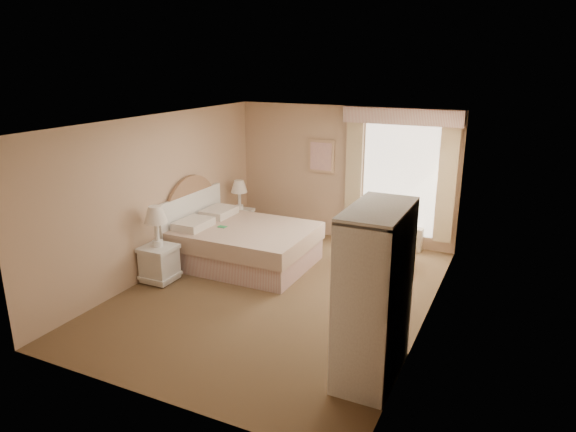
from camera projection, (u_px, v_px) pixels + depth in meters
The scene contains 9 objects.
room at pixel (278, 211), 7.18m from camera, with size 4.21×5.51×2.51m.
window at pixel (399, 175), 9.02m from camera, with size 2.05×0.22×2.51m.
framed_art at pixel (321, 156), 9.62m from camera, with size 0.52×0.04×0.62m.
bed at pixel (239, 242), 8.56m from camera, with size 2.18×1.71×1.52m.
nightstand_near at pixel (159, 254), 7.82m from camera, with size 0.49×0.49×1.19m.
nightstand_far at pixel (240, 215), 9.92m from camera, with size 0.45×0.45×1.08m.
round_table at pixel (365, 233), 8.74m from camera, with size 0.65×0.65×0.69m.
cafe_chair at pixel (404, 232), 8.58m from camera, with size 0.52×0.52×0.92m.
armoire at pixel (374, 308), 5.39m from camera, with size 0.57×1.13×1.89m.
Camera 1 is at (3.09, -6.16, 3.28)m, focal length 32.00 mm.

